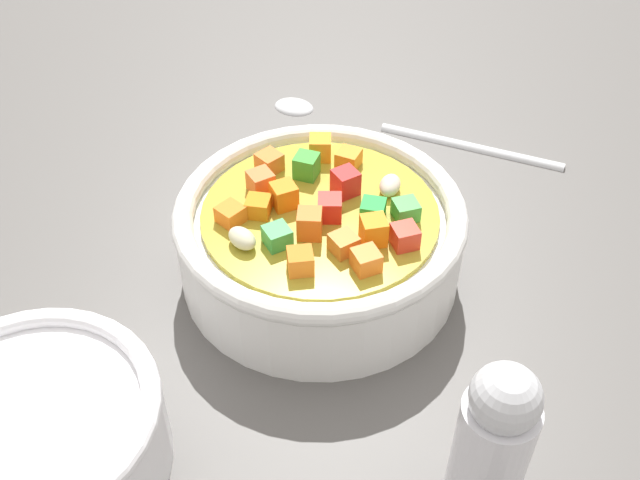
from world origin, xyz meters
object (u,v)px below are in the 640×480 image
Objects in this scene: soup_bowl_main at (320,237)px; spoon at (384,123)px; side_bowl_small at (34,436)px; pepper_shaker at (493,443)px.

spoon is (-6.46, 15.05, -2.53)cm from soup_bowl_main.
soup_bowl_main is 1.37× the size of side_bowl_small.
spoon is 34.04cm from side_bowl_small.
soup_bowl_main is 0.77× the size of spoon.
spoon is 1.78× the size of side_bowl_small.
side_bowl_small is at bearing 79.94° from spoon.
side_bowl_small is (-1.48, -18.57, -0.48)cm from soup_bowl_main.
pepper_shaker reaches higher than spoon.
side_bowl_small is (4.97, -33.61, 2.05)cm from spoon.
soup_bowl_main is at bearing 157.00° from pepper_shaker.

